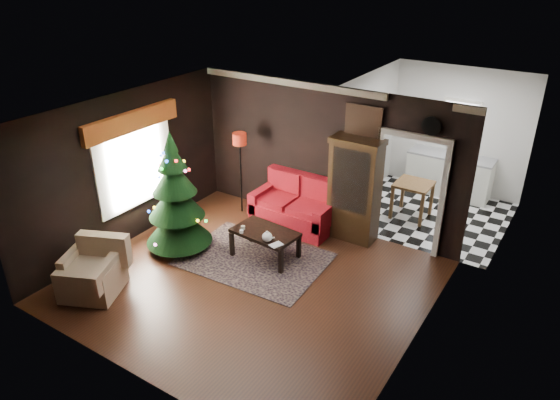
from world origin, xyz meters
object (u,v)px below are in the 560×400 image
Objects in this scene: christmas_tree at (175,197)px; armchair at (90,268)px; loveseat at (295,203)px; coffee_table at (265,244)px; teapot at (267,237)px; floor_lamp at (241,175)px; curio_cabinet at (354,192)px; kitchen_table at (412,200)px; wall_clock at (431,126)px.

christmas_tree reaches higher than armchair.
christmas_tree reaches higher than loveseat.
coffee_table is at bearing 29.99° from armchair.
armchair is 2.87m from teapot.
floor_lamp is at bearing -177.74° from loveseat.
curio_cabinet is at bearing 30.79° from armchair.
christmas_tree reaches higher than coffee_table.
armchair is (-1.56, -3.63, -0.04)m from loveseat.
floor_lamp reaches higher than loveseat.
christmas_tree is 4.76m from kitchen_table.
armchair is (-0.22, -1.77, -0.59)m from christmas_tree.
curio_cabinet is at bearing 6.39° from floor_lamp.
wall_clock reaches higher than teapot.
christmas_tree reaches higher than teapot.
christmas_tree reaches higher than kitchen_table.
christmas_tree is 1.88m from armchair.
kitchen_table is (1.80, 1.65, -0.12)m from loveseat.
wall_clock is at bearing -66.25° from kitchen_table.
curio_cabinet reaches higher than teapot.
coffee_table is 3.53× the size of wall_clock.
wall_clock reaches higher than christmas_tree.
floor_lamp reaches higher than teapot.
floor_lamp reaches higher than coffee_table.
wall_clock is (2.35, 0.40, 1.88)m from loveseat.
christmas_tree is 2.52× the size of armchair.
kitchen_table reaches higher than coffee_table.
floor_lamp is 2.38× the size of kitchen_table.
coffee_table is at bearing 130.27° from teapot.
loveseat is 0.89× the size of curio_cabinet.
coffee_table is 0.50m from teapot.
wall_clock is (3.91, 4.03, 1.92)m from armchair.
teapot is at bearing -41.93° from floor_lamp.
curio_cabinet is at bearing 66.52° from teapot.
floor_lamp is 3.61m from armchair.
teapot reaches higher than coffee_table.
loveseat is 8.55× the size of teapot.
armchair is 6.26m from kitchen_table.
teapot is 0.62× the size of wall_clock.
christmas_tree is at bearing -140.13° from curio_cabinet.
teapot is at bearing -135.43° from wall_clock.
christmas_tree is at bearing 58.87° from armchair.
kitchen_table is at bearing 33.46° from armchair.
teapot is (-0.76, -1.75, -0.33)m from curio_cabinet.
armchair is at bearing -97.04° from christmas_tree.
wall_clock is 0.43× the size of kitchen_table.
loveseat is 2.45m from kitchen_table.
curio_cabinet is 5.94× the size of wall_clock.
kitchen_table is at bearing 66.08° from teapot.
curio_cabinet is at bearing 10.83° from loveseat.
wall_clock reaches higher than armchair.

